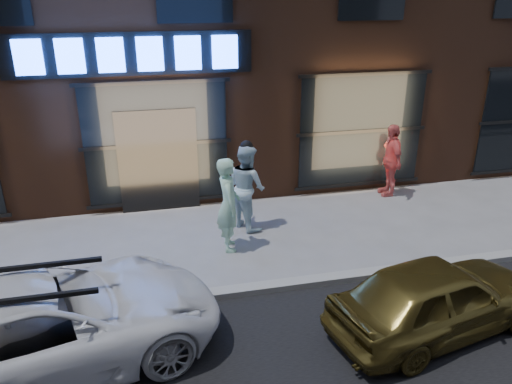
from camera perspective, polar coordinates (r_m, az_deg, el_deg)
ground at (r=8.69m, az=-9.22°, el=-12.33°), size 90.00×90.00×0.00m
curb at (r=8.65m, az=-9.24°, el=-12.00°), size 60.00×0.25×0.12m
man_bowtie at (r=9.79m, az=-3.17°, el=-1.43°), size 0.48×0.71×1.91m
man_cap at (r=10.70m, az=-1.07°, el=0.63°), size 1.02×1.12×1.88m
passerby at (r=12.89m, az=15.13°, el=3.55°), size 0.55×1.11×1.83m
white_suv at (r=7.52m, az=-22.98°, el=-13.98°), size 5.23×3.44×1.34m
gold_sedan at (r=8.13m, az=20.07°, el=-11.21°), size 3.70×2.10×1.19m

